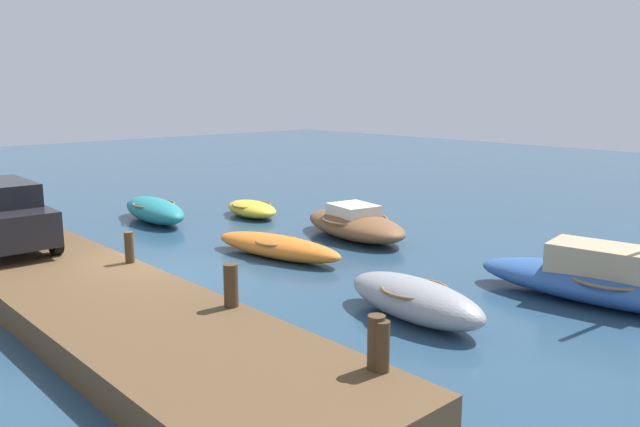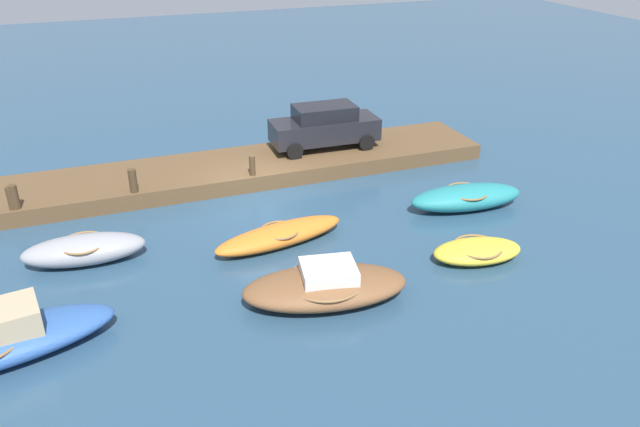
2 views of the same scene
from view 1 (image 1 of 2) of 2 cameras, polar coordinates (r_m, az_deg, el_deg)
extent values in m
plane|color=navy|center=(16.47, -14.33, -5.67)|extent=(84.00, 84.00, 0.00)
cube|color=brown|center=(15.52, -21.68, -6.03)|extent=(18.89, 3.37, 0.59)
ellipsoid|color=orange|center=(17.86, -3.87, -2.99)|extent=(4.47, 1.96, 0.62)
torus|color=olive|center=(17.82, -3.88, -2.46)|extent=(1.45, 1.45, 0.07)
ellipsoid|color=gold|center=(23.65, -6.17, 0.42)|extent=(2.88, 1.77, 0.57)
torus|color=olive|center=(23.62, -6.18, 0.79)|extent=(1.66, 1.66, 0.07)
ellipsoid|color=teal|center=(23.32, -14.69, 0.29)|extent=(4.16, 1.85, 0.83)
torus|color=olive|center=(23.28, -14.71, 0.85)|extent=(1.64, 1.64, 0.07)
ellipsoid|color=#939399|center=(13.28, 8.50, -7.64)|extent=(3.60, 1.63, 0.84)
torus|color=olive|center=(13.20, 8.53, -6.69)|extent=(1.52, 1.52, 0.07)
ellipsoid|color=brown|center=(20.19, 3.16, -1.06)|extent=(4.71, 2.79, 0.80)
torus|color=olive|center=(20.15, 3.17, -0.45)|extent=(2.45, 2.45, 0.07)
cube|color=silver|center=(20.18, 3.02, 0.24)|extent=(1.63, 1.45, 0.42)
ellipsoid|color=#2D569E|center=(15.41, 24.69, -5.99)|extent=(6.16, 2.73, 0.79)
torus|color=olive|center=(15.35, 24.76, -5.21)|extent=(2.17, 2.17, 0.07)
cube|color=tan|center=(15.32, 24.00, -3.84)|extent=(2.31, 1.53, 0.65)
cylinder|color=#47331E|center=(15.74, -16.79, -2.93)|extent=(0.22, 0.22, 0.75)
cylinder|color=#47331E|center=(12.20, -8.02, -6.43)|extent=(0.28, 0.28, 0.83)
cylinder|color=#47331E|center=(9.55, 5.08, -11.47)|extent=(0.26, 0.26, 0.83)
cylinder|color=#47331E|center=(9.49, 5.61, -11.82)|extent=(0.23, 0.23, 0.77)
cube|color=black|center=(18.27, -26.70, -0.53)|extent=(4.34, 1.73, 0.86)
cylinder|color=black|center=(17.15, -22.71, -2.38)|extent=(0.65, 0.24, 0.64)
cylinder|color=black|center=(19.98, -25.47, -0.78)|extent=(0.65, 0.24, 0.64)
camera|label=2|loc=(29.03, 31.20, 19.38)|focal=35.30mm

